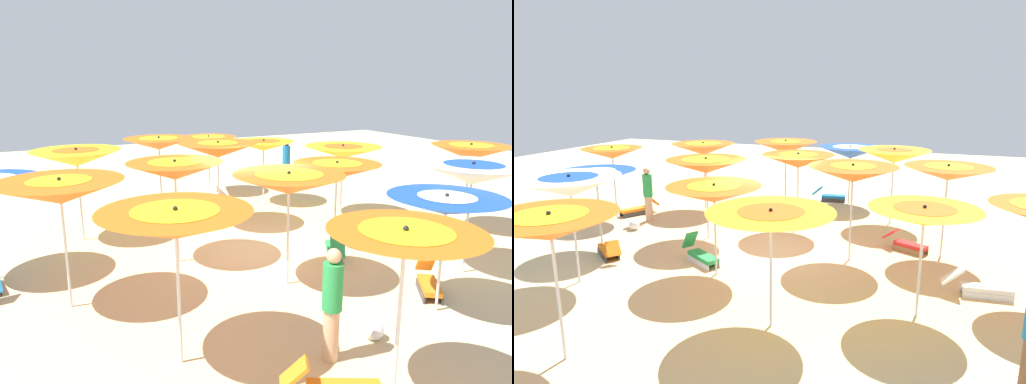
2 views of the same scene
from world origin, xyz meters
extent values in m
cube|color=beige|center=(0.00, 0.00, -0.02)|extent=(41.35, 41.35, 0.04)
cylinder|color=silver|center=(-1.02, 4.32, 1.09)|extent=(0.05, 0.05, 2.18)
cone|color=orange|center=(-1.02, 4.32, 2.18)|extent=(2.11, 2.11, 0.35)
cone|color=yellow|center=(-1.02, 4.32, 2.26)|extent=(1.15, 1.15, 0.19)
sphere|color=black|center=(-1.02, 4.32, 2.38)|extent=(0.07, 0.07, 0.07)
cylinder|color=silver|center=(-3.56, 2.78, 1.08)|extent=(0.05, 0.05, 2.16)
cone|color=yellow|center=(-3.56, 2.78, 2.16)|extent=(2.20, 2.20, 0.42)
cone|color=orange|center=(-3.56, 2.78, 2.27)|extent=(1.14, 1.14, 0.22)
sphere|color=black|center=(-3.56, 2.78, 2.40)|extent=(0.07, 0.07, 0.07)
cylinder|color=silver|center=(-5.56, 1.05, 0.96)|extent=(0.05, 0.05, 1.92)
cone|color=#1947B2|center=(-5.56, 1.05, 1.92)|extent=(2.29, 2.29, 0.43)
cone|color=white|center=(-5.56, 1.05, 2.02)|extent=(1.30, 1.30, 0.24)
sphere|color=black|center=(-5.56, 1.05, 2.17)|extent=(0.07, 0.07, 0.07)
cylinder|color=silver|center=(2.36, 3.91, 0.98)|extent=(0.05, 0.05, 1.95)
cone|color=yellow|center=(2.36, 3.91, 1.95)|extent=(2.01, 2.01, 0.33)
cone|color=orange|center=(2.36, 3.91, 2.03)|extent=(1.11, 1.11, 0.18)
sphere|color=black|center=(2.36, 3.91, 2.15)|extent=(0.07, 0.07, 0.07)
cylinder|color=silver|center=(0.02, 2.17, 1.10)|extent=(0.05, 0.05, 2.20)
cone|color=orange|center=(0.02, 2.17, 2.20)|extent=(2.17, 2.17, 0.40)
cone|color=yellow|center=(0.02, 2.17, 2.31)|extent=(1.09, 1.09, 0.20)
sphere|color=black|center=(0.02, 2.17, 2.43)|extent=(0.07, 0.07, 0.07)
cylinder|color=silver|center=(-1.81, 0.22, 1.06)|extent=(0.05, 0.05, 2.13)
cone|color=orange|center=(-1.81, 0.22, 2.13)|extent=(2.13, 2.13, 0.40)
cone|color=yellow|center=(-1.81, 0.22, 2.22)|extent=(1.17, 1.17, 0.22)
sphere|color=black|center=(-1.81, 0.22, 2.36)|extent=(0.07, 0.07, 0.07)
cylinder|color=silver|center=(-4.28, -1.02, 1.09)|extent=(0.05, 0.05, 2.18)
cone|color=orange|center=(-4.28, -1.02, 2.18)|extent=(2.22, 2.22, 0.42)
cone|color=yellow|center=(-4.28, -1.02, 2.29)|extent=(1.09, 1.09, 0.21)
sphere|color=black|center=(-4.28, -1.02, 2.42)|extent=(0.07, 0.07, 0.07)
cylinder|color=silver|center=(3.72, 1.46, 0.99)|extent=(0.05, 0.05, 1.99)
cone|color=yellow|center=(3.72, 1.46, 1.99)|extent=(2.25, 2.25, 0.36)
cone|color=orange|center=(3.72, 1.46, 2.08)|extent=(1.18, 1.18, 0.19)
sphere|color=black|center=(3.72, 1.46, 2.19)|extent=(0.07, 0.07, 0.07)
cylinder|color=silver|center=(2.02, -0.54, 0.96)|extent=(0.05, 0.05, 1.92)
cone|color=orange|center=(2.02, -0.54, 1.92)|extent=(2.14, 2.14, 0.38)
cone|color=yellow|center=(2.02, -0.54, 2.01)|extent=(1.19, 1.19, 0.21)
sphere|color=black|center=(2.02, -0.54, 2.14)|extent=(0.07, 0.07, 0.07)
cylinder|color=silver|center=(-0.20, -1.96, 1.05)|extent=(0.05, 0.05, 2.10)
cone|color=orange|center=(-0.20, -1.96, 2.10)|extent=(2.22, 2.22, 0.40)
cone|color=yellow|center=(-0.20, -1.96, 2.18)|extent=(1.34, 1.34, 0.24)
sphere|color=black|center=(-0.20, -1.96, 2.33)|extent=(0.07, 0.07, 0.07)
cylinder|color=silver|center=(-3.02, -3.62, 1.07)|extent=(0.05, 0.05, 2.14)
cone|color=orange|center=(-3.02, -3.62, 2.14)|extent=(2.18, 2.18, 0.41)
cone|color=yellow|center=(-3.02, -3.62, 2.24)|extent=(1.24, 1.24, 0.23)
sphere|color=black|center=(-3.02, -3.62, 2.38)|extent=(0.07, 0.07, 0.07)
cylinder|color=silver|center=(5.84, -1.24, 1.10)|extent=(0.05, 0.05, 2.20)
cone|color=orange|center=(5.84, -1.24, 2.20)|extent=(2.01, 2.01, 0.40)
cone|color=yellow|center=(5.84, -1.24, 2.29)|extent=(1.11, 1.11, 0.22)
sphere|color=black|center=(5.84, -1.24, 2.43)|extent=(0.07, 0.07, 0.07)
cylinder|color=silver|center=(3.48, -3.20, 1.09)|extent=(0.05, 0.05, 2.18)
cone|color=white|center=(3.48, -3.20, 2.18)|extent=(2.14, 2.14, 0.43)
cone|color=#1947B2|center=(3.48, -3.20, 2.28)|extent=(1.19, 1.19, 0.24)
sphere|color=black|center=(3.48, -3.20, 2.42)|extent=(0.07, 0.07, 0.07)
cylinder|color=silver|center=(1.62, -4.19, 0.99)|extent=(0.05, 0.05, 1.98)
cone|color=#1947B2|center=(1.62, -4.19, 1.98)|extent=(2.02, 2.02, 0.32)
cone|color=white|center=(1.62, -4.19, 2.07)|extent=(0.98, 0.98, 0.16)
sphere|color=black|center=(1.62, -4.19, 2.17)|extent=(0.07, 0.07, 0.07)
cylinder|color=silver|center=(-0.85, -5.73, 1.09)|extent=(0.05, 0.05, 2.18)
cone|color=orange|center=(-0.85, -5.73, 2.18)|extent=(1.90, 1.90, 0.35)
cone|color=yellow|center=(-0.85, -5.73, 2.26)|extent=(1.12, 1.12, 0.20)
sphere|color=black|center=(-0.85, -5.73, 2.38)|extent=(0.07, 0.07, 0.07)
cube|color=olive|center=(-1.22, 3.63, 0.07)|extent=(0.38, 0.81, 0.14)
cube|color=olive|center=(-0.96, 3.52, 0.07)|extent=(0.38, 0.81, 0.14)
cube|color=red|center=(-1.09, 3.57, 0.19)|extent=(0.61, 0.91, 0.10)
cube|color=red|center=(-1.33, 3.02, 0.37)|extent=(0.41, 0.45, 0.30)
cube|color=#333338|center=(-1.33, -5.29, 0.07)|extent=(0.88, 0.49, 0.14)
cube|color=#333338|center=(-1.48, -5.57, 0.07)|extent=(0.88, 0.49, 0.14)
cube|color=orange|center=(-1.41, -5.43, 0.19)|extent=(1.01, 0.74, 0.10)
cube|color=orange|center=(-1.99, -5.13, 0.41)|extent=(0.47, 0.45, 0.37)
cube|color=#333338|center=(-5.85, 0.42, 0.07)|extent=(0.17, 0.87, 0.14)
cube|color=#333338|center=(-5.50, 0.48, 0.07)|extent=(0.17, 0.87, 0.14)
cube|color=#1972B7|center=(-5.68, 0.45, 0.19)|extent=(0.48, 0.92, 0.10)
cube|color=#1972B7|center=(-5.58, -0.16, 0.39)|extent=(0.41, 0.44, 0.35)
cube|color=silver|center=(1.43, -1.05, 0.07)|extent=(0.51, 0.87, 0.14)
cube|color=silver|center=(1.72, -1.21, 0.07)|extent=(0.51, 0.87, 0.14)
cube|color=green|center=(1.58, -1.13, 0.19)|extent=(0.76, 1.01, 0.10)
cube|color=green|center=(1.27, -1.67, 0.46)|extent=(0.44, 0.43, 0.46)
cube|color=#333338|center=(2.13, -3.76, 0.07)|extent=(0.56, 0.74, 0.14)
cube|color=#333338|center=(1.87, -3.57, 0.07)|extent=(0.56, 0.74, 0.14)
cube|color=orange|center=(2.00, -3.66, 0.19)|extent=(0.79, 0.91, 0.10)
cube|color=orange|center=(2.34, -3.20, 0.39)|extent=(0.44, 0.43, 0.34)
cube|color=silver|center=(0.91, 5.21, 0.07)|extent=(0.15, 0.97, 0.14)
cube|color=silver|center=(1.20, 5.25, 0.07)|extent=(0.15, 0.97, 0.14)
cube|color=white|center=(1.06, 5.23, 0.19)|extent=(0.41, 1.01, 0.10)
cube|color=white|center=(1.14, 4.54, 0.41)|extent=(0.34, 0.47, 0.39)
cylinder|color=#D8A87F|center=(-1.00, -4.57, 0.41)|extent=(0.24, 0.24, 0.82)
cylinder|color=green|center=(-1.00, -4.57, 1.18)|extent=(0.30, 0.30, 0.72)
sphere|color=#D8A87F|center=(-1.00, -4.57, 1.65)|extent=(0.22, 0.22, 0.22)
sphere|color=white|center=(-0.04, -4.43, 0.16)|extent=(0.32, 0.32, 0.32)
camera|label=1|loc=(-4.86, -9.67, 4.11)|focal=33.05mm
camera|label=2|loc=(10.54, 4.06, 4.22)|focal=31.11mm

